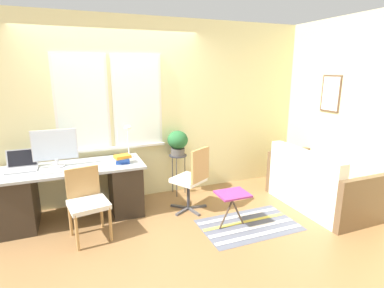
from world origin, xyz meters
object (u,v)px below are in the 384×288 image
object	(u,v)px
mouse	(79,169)
folding_stool	(233,197)
desk_lamp	(128,135)
keyboard	(53,172)
laptop	(22,166)
desk_chair_wooden	(87,200)
monitor	(55,147)
couch_loveseat	(317,187)
book_stack	(123,159)
plant_stand	(178,159)
office_chair_swivel	(192,178)
potted_plant	(178,142)

from	to	relation	value
mouse	folding_stool	xyz separation A→B (m)	(1.76, -0.80, -0.33)
desk_lamp	folding_stool	bearing A→B (deg)	-48.33
keyboard	mouse	xyz separation A→B (m)	(0.29, -0.03, 0.01)
laptop	keyboard	distance (m)	0.46
mouse	desk_chair_wooden	size ratio (longest dim) A/B	0.08
desk_chair_wooden	monitor	bearing A→B (deg)	106.49
desk_lamp	desk_chair_wooden	bearing A→B (deg)	-130.55
couch_loveseat	mouse	bearing A→B (deg)	77.12
laptop	book_stack	bearing A→B (deg)	-9.43
monitor	mouse	distance (m)	0.44
plant_stand	office_chair_swivel	bearing A→B (deg)	-90.79
office_chair_swivel	plant_stand	size ratio (longest dim) A/B	1.42
laptop	desk_chair_wooden	world-z (taller)	laptop
desk_chair_wooden	couch_loveseat	world-z (taller)	couch_loveseat
keyboard	mouse	size ratio (longest dim) A/B	6.14
keyboard	couch_loveseat	bearing A→B (deg)	-12.25
book_stack	plant_stand	distance (m)	0.99
potted_plant	keyboard	bearing A→B (deg)	-166.65
office_chair_swivel	book_stack	bearing A→B (deg)	-48.23
mouse	laptop	bearing A→B (deg)	156.05
office_chair_swivel	potted_plant	size ratio (longest dim) A/B	2.44
potted_plant	folding_stool	distance (m)	1.35
couch_loveseat	desk_lamp	bearing A→B (deg)	65.79
laptop	folding_stool	bearing A→B (deg)	-24.27
office_chair_swivel	potted_plant	world-z (taller)	potted_plant
laptop	book_stack	distance (m)	1.24
mouse	keyboard	bearing A→B (deg)	174.86
laptop	desk_lamp	world-z (taller)	desk_lamp
office_chair_swivel	monitor	bearing A→B (deg)	-45.93
laptop	folding_stool	distance (m)	2.67
mouse	potted_plant	distance (m)	1.54
office_chair_swivel	couch_loveseat	size ratio (longest dim) A/B	0.63
book_stack	couch_loveseat	world-z (taller)	couch_loveseat
laptop	desk_chair_wooden	size ratio (longest dim) A/B	0.43
desk_chair_wooden	office_chair_swivel	size ratio (longest dim) A/B	0.88
monitor	desk_lamp	size ratio (longest dim) A/B	1.18
book_stack	desk_chair_wooden	world-z (taller)	book_stack
laptop	monitor	distance (m)	0.45
monitor	folding_stool	world-z (taller)	monitor
desk_lamp	folding_stool	xyz separation A→B (m)	(1.06, -1.19, -0.64)
monitor	book_stack	bearing A→B (deg)	-12.41
monitor	couch_loveseat	bearing A→B (deg)	-16.16
book_stack	keyboard	bearing A→B (deg)	-175.74
plant_stand	potted_plant	distance (m)	0.29
plant_stand	potted_plant	bearing A→B (deg)	180.00
book_stack	potted_plant	xyz separation A→B (m)	(0.90, 0.35, 0.08)
plant_stand	desk_lamp	bearing A→B (deg)	-176.15
book_stack	office_chair_swivel	bearing A→B (deg)	-17.29
mouse	desk_chair_wooden	distance (m)	0.46
desk_chair_wooden	potted_plant	world-z (taller)	potted_plant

